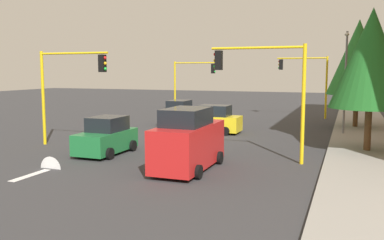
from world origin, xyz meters
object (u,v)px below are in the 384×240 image
traffic_signal_near_right (68,79)px  tree_roadside_near (371,59)px  street_lamp_curbside (346,71)px  car_green (106,137)px  traffic_signal_far_right (192,77)px  car_black (179,114)px  traffic_signal_near_left (265,79)px  traffic_signal_far_left (306,75)px  delivery_van_red (188,141)px  car_yellow (213,120)px  tree_roadside_mid (358,57)px

traffic_signal_near_right → tree_roadside_near: bearing=103.9°
street_lamp_curbside → car_green: (10.76, -11.69, -3.45)m
traffic_signal_far_right → car_black: size_ratio=1.37×
traffic_signal_near_left → street_lamp_curbside: size_ratio=0.81×
traffic_signal_far_left → traffic_signal_far_right: (0.00, -11.34, -0.24)m
tree_roadside_near → car_black: (-7.39, -14.04, -4.13)m
traffic_signal_near_right → traffic_signal_far_right: (-20.00, 0.03, -0.14)m
tree_roadside_near → delivery_van_red: tree_roadside_near is taller
traffic_signal_near_left → delivery_van_red: traffic_signal_near_left is taller
traffic_signal_near_right → car_green: bearing=70.1°
delivery_van_red → car_yellow: bearing=-167.8°
car_yellow → tree_roadside_near: bearing=68.2°
traffic_signal_far_left → tree_roadside_near: 16.74m
traffic_signal_near_left → tree_roadside_near: tree_roadside_near is taller
traffic_signal_far_right → delivery_van_red: (22.92, 8.50, -2.50)m
traffic_signal_far_right → car_black: (8.61, 2.10, -2.88)m
traffic_signal_near_right → street_lamp_curbside: 17.71m
tree_roadside_mid → traffic_signal_near_left: bearing=-17.1°
traffic_signal_near_left → car_green: traffic_signal_near_left is taller
traffic_signal_far_right → tree_roadside_near: bearing=45.2°
delivery_van_red → car_green: 5.65m
car_black → traffic_signal_near_left: bearing=39.0°
delivery_van_red → car_black: 15.68m
traffic_signal_near_right → car_yellow: 10.54m
car_green → delivery_van_red: bearing=71.7°
traffic_signal_near_left → traffic_signal_far_right: 22.99m
car_yellow → car_black: same height
traffic_signal_near_right → car_yellow: size_ratio=1.37×
traffic_signal_far_left → tree_roadside_near: bearing=16.7°
tree_roadside_near → tree_roadside_mid: bearing=-177.1°
traffic_signal_far_left → car_black: size_ratio=1.46×
traffic_signal_far_left → car_black: (8.61, -9.23, -3.12)m
traffic_signal_near_right → car_green: (1.15, 3.19, -3.02)m
traffic_signal_far_right → car_yellow: bearing=27.1°
traffic_signal_far_right → street_lamp_curbside: size_ratio=0.76×
street_lamp_curbside → tree_roadside_mid: tree_roadside_mid is taller
traffic_signal_far_left → car_yellow: traffic_signal_far_left is taller
traffic_signal_far_left → traffic_signal_near_right: (20.00, -11.37, -0.10)m
delivery_van_red → car_green: size_ratio=1.26×
traffic_signal_near_right → delivery_van_red: 9.40m
traffic_signal_far_right → car_green: (21.15, 3.15, -2.88)m
tree_roadside_near → delivery_van_red: bearing=-47.8°
street_lamp_curbside → delivery_van_red: street_lamp_curbside is taller
car_yellow → car_green: bearing=-18.0°
traffic_signal_far_left → car_black: 13.00m
tree_roadside_mid → tree_roadside_near: (10.00, 0.50, -0.35)m
car_yellow → car_green: size_ratio=1.05×
tree_roadside_near → car_black: bearing=-117.8°
traffic_signal_near_left → street_lamp_curbside: (-9.61, 3.51, 0.35)m
traffic_signal_far_left → car_green: traffic_signal_far_left is taller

